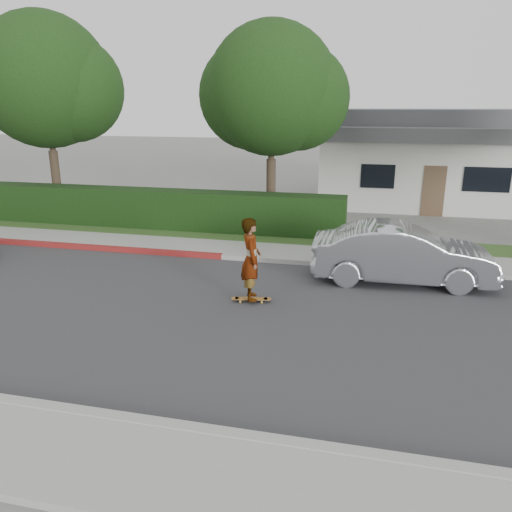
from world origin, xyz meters
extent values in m
plane|color=slate|center=(0.00, 0.00, 0.00)|extent=(120.00, 120.00, 0.00)
cube|color=#2D2D30|center=(0.00, 0.00, 0.01)|extent=(60.00, 8.00, 0.01)
cube|color=#9E9E99|center=(0.00, -4.10, 0.07)|extent=(60.00, 0.20, 0.15)
cube|color=#9E9E99|center=(0.00, 4.10, 0.07)|extent=(60.00, 0.20, 0.15)
cube|color=maroon|center=(-5.00, 4.10, 0.08)|extent=(12.00, 0.21, 0.15)
cube|color=gray|center=(0.00, 5.00, 0.06)|extent=(60.00, 1.60, 0.12)
cube|color=#2D4C1E|center=(0.00, 6.60, 0.05)|extent=(60.00, 1.60, 0.10)
cube|color=black|center=(-3.00, 7.20, 0.75)|extent=(15.00, 1.00, 1.50)
cylinder|color=#33261C|center=(-7.50, 8.50, 1.35)|extent=(0.36, 0.36, 2.70)
cylinder|color=#33261C|center=(-7.50, 8.50, 3.38)|extent=(0.24, 0.24, 2.25)
sphere|color=black|center=(-7.50, 8.50, 5.40)|extent=(5.20, 5.20, 5.20)
sphere|color=black|center=(-8.30, 8.90, 5.20)|extent=(4.42, 4.42, 4.42)
sphere|color=black|center=(-6.60, 8.80, 5.10)|extent=(4.16, 4.16, 4.16)
cylinder|color=#33261C|center=(1.50, 9.00, 1.26)|extent=(0.36, 0.36, 2.52)
cylinder|color=#33261C|center=(1.50, 9.00, 3.15)|extent=(0.24, 0.24, 2.10)
sphere|color=black|center=(1.50, 9.00, 5.04)|extent=(4.80, 4.80, 4.80)
sphere|color=black|center=(0.70, 9.40, 4.84)|extent=(4.08, 4.08, 4.08)
sphere|color=black|center=(2.40, 9.30, 4.74)|extent=(3.84, 3.84, 3.84)
cube|color=beige|center=(8.00, 16.00, 1.50)|extent=(10.00, 8.00, 3.00)
cube|color=#4C4C51|center=(8.00, 16.00, 3.30)|extent=(10.60, 8.60, 0.60)
cube|color=#4C4C51|center=(8.00, 16.00, 3.90)|extent=(8.40, 6.40, 0.80)
cube|color=black|center=(5.50, 11.98, 1.60)|extent=(1.40, 0.06, 1.00)
cube|color=black|center=(9.80, 11.98, 1.60)|extent=(1.80, 0.06, 1.00)
cube|color=brown|center=(7.80, 11.98, 1.05)|extent=(0.90, 0.06, 2.10)
cylinder|color=gold|center=(2.44, 0.82, 0.03)|extent=(0.06, 0.04, 0.05)
cylinder|color=gold|center=(2.41, 0.96, 0.03)|extent=(0.06, 0.04, 0.05)
cylinder|color=gold|center=(2.94, 0.91, 0.03)|extent=(0.06, 0.04, 0.05)
cylinder|color=gold|center=(2.92, 1.05, 0.03)|extent=(0.06, 0.04, 0.05)
cube|color=silver|center=(2.43, 0.89, 0.07)|extent=(0.07, 0.16, 0.02)
cube|color=silver|center=(2.93, 0.98, 0.07)|extent=(0.07, 0.16, 0.02)
cube|color=brown|center=(2.68, 0.94, 0.09)|extent=(0.79, 0.32, 0.02)
cylinder|color=brown|center=(2.30, 0.87, 0.09)|extent=(0.22, 0.22, 0.02)
cylinder|color=brown|center=(3.05, 1.01, 0.09)|extent=(0.22, 0.22, 0.02)
imported|color=white|center=(2.68, 0.94, 1.07)|extent=(0.67, 0.82, 1.95)
imported|color=#AEB0B6|center=(6.18, 3.22, 0.77)|extent=(4.72, 1.80, 1.54)
camera|label=1|loc=(5.30, -9.78, 4.50)|focal=35.00mm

